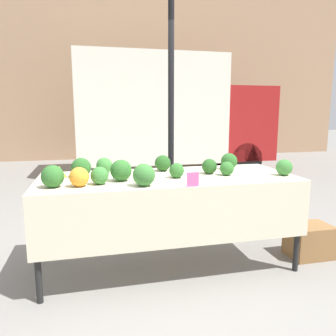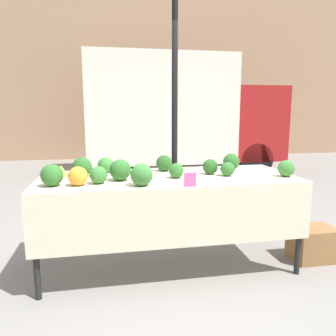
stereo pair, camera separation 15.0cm
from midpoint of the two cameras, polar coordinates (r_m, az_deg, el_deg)
ground_plane at (r=3.39m, az=-1.32°, el=-16.30°), size 40.00×40.00×0.00m
building_facade at (r=11.08m, az=-10.54°, el=19.68°), size 16.00×0.60×6.83m
tent_pole at (r=3.90m, az=-0.59°, el=8.11°), size 0.07×0.07×2.75m
parked_truck at (r=7.89m, az=-0.64°, el=9.47°), size 4.53×1.88×2.73m
market_table at (r=3.05m, az=-1.09°, el=-3.48°), size 2.40×0.96×0.88m
orange_cauliflower at (r=2.78m, az=-16.72°, el=-1.52°), size 0.16×0.16×0.16m
romanesco_head at (r=3.23m, az=-19.64°, el=-0.62°), size 0.13×0.13×0.11m
broccoli_head_0 at (r=3.23m, az=5.91°, el=0.27°), size 0.15×0.15×0.15m
broccoli_head_1 at (r=3.17m, az=8.89°, el=-0.10°), size 0.13×0.13×0.13m
broccoli_head_2 at (r=3.51m, az=9.39°, el=1.16°), size 0.17×0.17×0.17m
broccoli_head_3 at (r=3.31m, az=-12.32°, el=0.41°), size 0.16×0.16×0.16m
broccoli_head_4 at (r=2.82m, az=-20.91°, el=-1.38°), size 0.18×0.18×0.18m
broccoli_head_5 at (r=3.16m, az=-16.21°, el=0.05°), size 0.18×0.18×0.18m
broccoli_head_6 at (r=3.01m, az=0.09°, el=-0.45°), size 0.14×0.14×0.14m
broccoli_head_7 at (r=2.69m, az=-5.81°, el=-1.23°), size 0.19×0.19×0.19m
broccoli_head_8 at (r=3.36m, az=-2.20°, el=0.85°), size 0.16×0.16×0.16m
broccoli_head_9 at (r=2.82m, az=-13.32°, el=-1.30°), size 0.15×0.15×0.15m
broccoli_head_10 at (r=3.30m, az=18.35°, el=0.09°), size 0.16×0.16×0.16m
broccoli_head_11 at (r=2.92m, az=-9.63°, el=-0.42°), size 0.19×0.19×0.19m
price_sign at (r=2.67m, az=2.74°, el=-2.02°), size 0.10×0.01×0.12m
produce_crate at (r=3.74m, az=22.30°, el=-11.63°), size 0.43×0.32×0.34m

